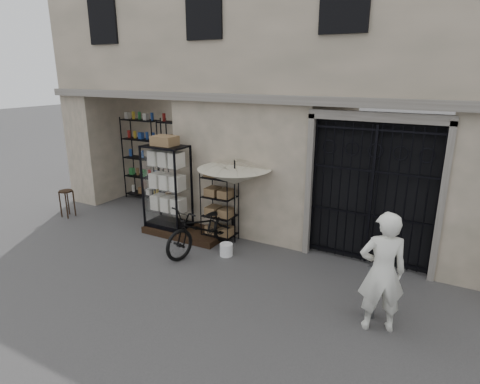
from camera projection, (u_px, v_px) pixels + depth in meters
The scene contains 14 objects.
ground at pixel (241, 288), 7.33m from camera, with size 80.00×80.00×0.00m, color black.
main_building at pixel (324, 40), 9.38m from camera, with size 14.00×4.00×9.00m, color tan.
shop_recess at pixel (150, 156), 11.33m from camera, with size 3.00×1.70×3.00m, color black.
shop_shelving at pixel (161, 161), 11.85m from camera, with size 2.70×0.50×2.50m, color black.
iron_gate at pixel (373, 192), 7.98m from camera, with size 2.50×0.21×3.00m.
step_platform at pixel (185, 231), 9.72m from camera, with size 2.00×0.90×0.15m, color black.
display_cabinet at pixel (167, 191), 9.61m from camera, with size 1.10×0.79×2.17m.
wire_rack at pixel (220, 208), 9.19m from camera, with size 0.75×0.57×1.62m.
market_umbrella at pixel (235, 172), 8.80m from camera, with size 1.53×1.55×2.33m.
white_bucket at pixel (226, 250), 8.59m from camera, with size 0.28×0.28×0.27m, color white.
bicycle at pixel (204, 250), 8.88m from camera, with size 0.71×1.08×2.05m, color black.
wooden_stool at pixel (67, 203), 10.84m from camera, with size 0.37×0.37×0.74m.
steel_bollard at pixel (371, 292), 6.34m from camera, with size 0.17×0.17×0.91m, color slate.
shopkeeper at pixel (376, 327), 6.20m from camera, with size 0.69×1.90×0.45m, color white.
Camera 1 is at (3.15, -5.69, 3.80)m, focal length 30.00 mm.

